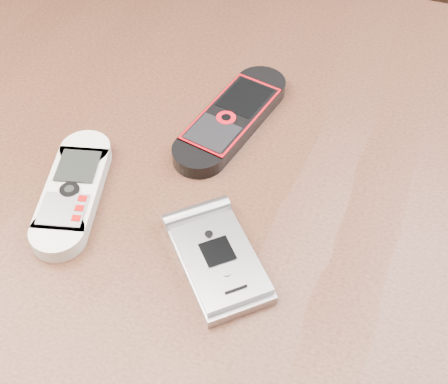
{
  "coord_description": "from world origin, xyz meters",
  "views": [
    {
      "loc": [
        0.13,
        -0.35,
        1.19
      ],
      "look_at": [
        0.01,
        0.0,
        0.76
      ],
      "focal_mm": 50.0,
      "sensor_mm": 36.0,
      "label": 1
    }
  ],
  "objects_px": {
    "table": "(220,263)",
    "motorola_razr": "(219,260)",
    "nokia_white": "(73,191)",
    "nokia_black_red": "(232,118)"
  },
  "relations": [
    {
      "from": "motorola_razr",
      "to": "nokia_black_red",
      "type": "bearing_deg",
      "value": 63.86
    },
    {
      "from": "nokia_white",
      "to": "motorola_razr",
      "type": "height_order",
      "value": "motorola_razr"
    },
    {
      "from": "table",
      "to": "motorola_razr",
      "type": "relative_size",
      "value": 10.27
    },
    {
      "from": "nokia_white",
      "to": "nokia_black_red",
      "type": "bearing_deg",
      "value": 39.51
    },
    {
      "from": "nokia_black_red",
      "to": "motorola_razr",
      "type": "height_order",
      "value": "same"
    },
    {
      "from": "table",
      "to": "nokia_black_red",
      "type": "height_order",
      "value": "nokia_black_red"
    },
    {
      "from": "nokia_white",
      "to": "nokia_black_red",
      "type": "height_order",
      "value": "same"
    },
    {
      "from": "table",
      "to": "nokia_black_red",
      "type": "relative_size",
      "value": 6.98
    },
    {
      "from": "table",
      "to": "nokia_white",
      "type": "xyz_separation_m",
      "value": [
        -0.13,
        -0.04,
        0.11
      ]
    },
    {
      "from": "table",
      "to": "motorola_razr",
      "type": "bearing_deg",
      "value": -69.78
    }
  ]
}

